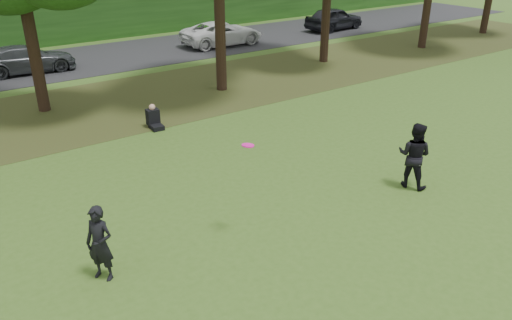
{
  "coord_description": "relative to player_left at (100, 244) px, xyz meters",
  "views": [
    {
      "loc": [
        -6.85,
        -5.65,
        6.36
      ],
      "look_at": [
        -0.59,
        3.22,
        1.3
      ],
      "focal_mm": 35.0,
      "sensor_mm": 36.0,
      "label": 1
    }
  ],
  "objects": [
    {
      "name": "street",
      "position": [
        4.67,
        18.3,
        -0.79
      ],
      "size": [
        70.0,
        7.0,
        0.02
      ],
      "primitive_type": "cube",
      "color": "black",
      "rests_on": "ground"
    },
    {
      "name": "leaf_litter",
      "position": [
        4.67,
        10.3,
        -0.8
      ],
      "size": [
        60.0,
        7.0,
        0.01
      ],
      "primitive_type": "cube",
      "color": "#403417",
      "rests_on": "ground"
    },
    {
      "name": "player_right",
      "position": [
        8.16,
        -0.96,
        0.1
      ],
      "size": [
        0.96,
        1.07,
        1.81
      ],
      "primitive_type": "imported",
      "rotation": [
        0.0,
        0.0,
        1.94
      ],
      "color": "black",
      "rests_on": "ground"
    },
    {
      "name": "far_hedge",
      "position": [
        4.67,
        24.3,
        1.7
      ],
      "size": [
        70.0,
        3.0,
        5.0
      ],
      "primitive_type": "cube",
      "color": "#1A3F12",
      "rests_on": "ground"
    },
    {
      "name": "player_left",
      "position": [
        0.0,
        0.0,
        0.0
      ],
      "size": [
        0.65,
        0.7,
        1.6
      ],
      "primitive_type": "imported",
      "rotation": [
        0.0,
        0.0,
        -0.94
      ],
      "color": "black",
      "rests_on": "ground"
    },
    {
      "name": "parked_cars",
      "position": [
        7.37,
        17.16,
        -0.1
      ],
      "size": [
        38.6,
        2.74,
        1.51
      ],
      "color": "black",
      "rests_on": "street"
    },
    {
      "name": "ground",
      "position": [
        4.67,
        -2.7,
        -0.8
      ],
      "size": [
        120.0,
        120.0,
        0.0
      ],
      "primitive_type": "plane",
      "color": "#36551A",
      "rests_on": "ground"
    },
    {
      "name": "seated_person",
      "position": [
        4.35,
        7.1,
        -0.49
      ],
      "size": [
        0.46,
        0.75,
        0.83
      ],
      "rotation": [
        0.0,
        0.0,
        -0.06
      ],
      "color": "black",
      "rests_on": "ground"
    },
    {
      "name": "frisbee",
      "position": [
        3.25,
        -0.36,
        1.4
      ],
      "size": [
        0.34,
        0.34,
        0.06
      ],
      "color": "#FF15A3",
      "rests_on": "ground"
    }
  ]
}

